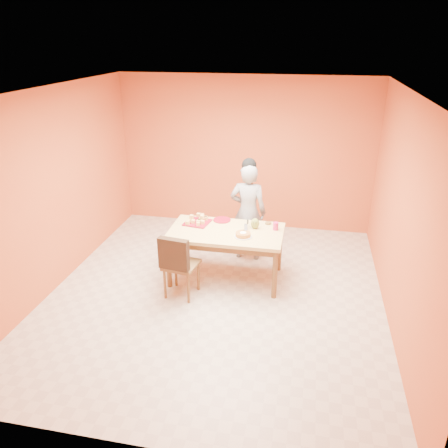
% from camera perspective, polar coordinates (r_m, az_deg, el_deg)
% --- Properties ---
extents(floor, '(5.00, 5.00, 0.00)m').
position_cam_1_polar(floor, '(6.11, -1.13, -9.15)').
color(floor, beige).
rests_on(floor, ground).
extents(ceiling, '(5.00, 5.00, 0.00)m').
position_cam_1_polar(ceiling, '(5.17, -1.37, 16.89)').
color(ceiling, silver).
rests_on(ceiling, wall_back).
extents(wall_back, '(4.50, 0.00, 4.50)m').
position_cam_1_polar(wall_back, '(7.85, 2.75, 9.14)').
color(wall_back, '#BD562B').
rests_on(wall_back, floor).
extents(wall_left, '(0.00, 5.00, 5.00)m').
position_cam_1_polar(wall_left, '(6.35, -21.52, 4.00)').
color(wall_left, '#BD562B').
rests_on(wall_left, floor).
extents(wall_right, '(0.00, 5.00, 5.00)m').
position_cam_1_polar(wall_right, '(5.50, 22.32, 0.93)').
color(wall_right, '#BD562B').
rests_on(wall_right, floor).
extents(dining_table, '(1.60, 0.90, 0.76)m').
position_cam_1_polar(dining_table, '(6.18, 0.27, -1.67)').
color(dining_table, tan).
rests_on(dining_table, floor).
extents(dining_chair, '(0.49, 0.55, 0.93)m').
position_cam_1_polar(dining_chair, '(5.88, -5.67, -5.18)').
color(dining_chair, brown).
rests_on(dining_chair, floor).
extents(pastry_pile, '(0.31, 0.31, 0.10)m').
position_cam_1_polar(pastry_pile, '(6.37, -3.52, 0.70)').
color(pastry_pile, '#E6B862').
rests_on(pastry_pile, pastry_platter).
extents(person, '(0.58, 0.40, 1.55)m').
position_cam_1_polar(person, '(6.75, 3.15, 1.56)').
color(person, gray).
rests_on(person, floor).
extents(pastry_platter, '(0.39, 0.39, 0.02)m').
position_cam_1_polar(pastry_platter, '(6.39, -3.51, 0.20)').
color(pastry_platter, maroon).
rests_on(pastry_platter, dining_table).
extents(red_dinner_plate, '(0.29, 0.29, 0.02)m').
position_cam_1_polar(red_dinner_plate, '(6.48, -0.27, 0.54)').
color(red_dinner_plate, maroon).
rests_on(red_dinner_plate, dining_table).
extents(white_cake_plate, '(0.31, 0.31, 0.01)m').
position_cam_1_polar(white_cake_plate, '(5.96, 2.51, -1.63)').
color(white_cake_plate, silver).
rests_on(white_cake_plate, dining_table).
extents(sponge_cake, '(0.23, 0.23, 0.05)m').
position_cam_1_polar(sponge_cake, '(5.95, 2.51, -1.36)').
color(sponge_cake, '#C68433').
rests_on(sponge_cake, white_cake_plate).
extents(cake_server, '(0.08, 0.25, 0.01)m').
position_cam_1_polar(cake_server, '(6.10, 2.87, -0.41)').
color(cake_server, white).
rests_on(cake_server, sponge_cake).
extents(egg_ornament, '(0.14, 0.12, 0.15)m').
position_cam_1_polar(egg_ornament, '(6.20, 4.07, 0.07)').
color(egg_ornament, olive).
rests_on(egg_ornament, dining_table).
extents(magenta_glass, '(0.09, 0.09, 0.11)m').
position_cam_1_polar(magenta_glass, '(6.19, 6.76, -0.28)').
color(magenta_glass, '#C01C5D').
rests_on(magenta_glass, dining_table).
extents(checker_tin, '(0.11, 0.11, 0.03)m').
position_cam_1_polar(checker_tin, '(6.38, 5.78, 0.11)').
color(checker_tin, '#3C2410').
rests_on(checker_tin, dining_table).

